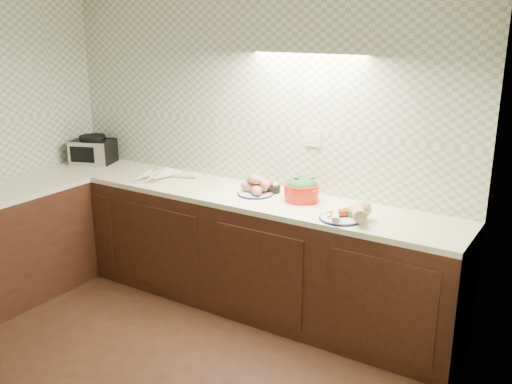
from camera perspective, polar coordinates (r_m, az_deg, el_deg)
The scene contains 8 objects.
room at distance 3.12m, azimuth -18.87°, elevation 6.19°, with size 3.60×3.60×2.60m.
counter at distance 4.38m, azimuth -16.23°, elevation -6.80°, with size 3.60×3.60×0.90m.
toaster_oven at distance 5.40m, azimuth -15.97°, elevation 4.04°, with size 0.43×0.38×0.25m.
parsnip_pile at distance 4.72m, azimuth -9.21°, elevation 1.60°, with size 0.40×0.41×0.08m.
sweet_potato_plate at distance 4.25m, azimuth -0.01°, elevation 0.49°, with size 0.28×0.27×0.16m.
onion_bowl at distance 4.32m, azimuth 1.52°, elevation 0.50°, with size 0.14×0.14×0.11m.
dutch_oven at distance 4.11m, azimuth 4.57°, elevation 0.27°, with size 0.32×0.32×0.17m.
veg_plate at distance 3.78m, azimuth 9.54°, elevation -2.03°, with size 0.37×0.37×0.13m.
Camera 1 is at (2.40, -1.92, 2.16)m, focal length 40.00 mm.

